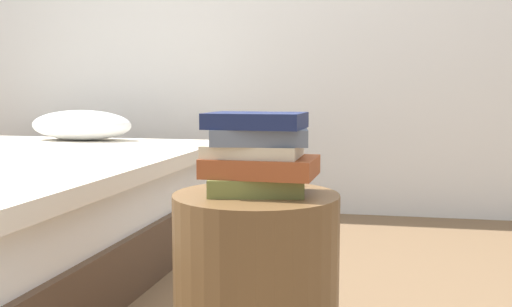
{
  "coord_description": "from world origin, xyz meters",
  "views": [
    {
      "loc": [
        0.27,
        -1.39,
        0.72
      ],
      "look_at": [
        0.0,
        0.0,
        0.56
      ],
      "focal_mm": 40.13,
      "sensor_mm": 36.0,
      "label": 1
    }
  ],
  "objects_px": {
    "book_rust": "(261,166)",
    "book_navy": "(254,121)",
    "book_cream": "(253,151)",
    "book_slate": "(260,136)",
    "side_table": "(256,283)",
    "book_olive": "(257,185)"
  },
  "relations": [
    {
      "from": "book_rust",
      "to": "book_navy",
      "type": "bearing_deg",
      "value": -140.09
    },
    {
      "from": "book_olive",
      "to": "book_cream",
      "type": "bearing_deg",
      "value": 137.43
    },
    {
      "from": "side_table",
      "to": "book_rust",
      "type": "height_order",
      "value": "book_rust"
    },
    {
      "from": "book_cream",
      "to": "book_navy",
      "type": "relative_size",
      "value": 0.99
    },
    {
      "from": "book_rust",
      "to": "book_navy",
      "type": "distance_m",
      "value": 0.12
    },
    {
      "from": "book_rust",
      "to": "book_slate",
      "type": "xyz_separation_m",
      "value": [
        -0.0,
        0.0,
        0.08
      ]
    },
    {
      "from": "book_rust",
      "to": "book_olive",
      "type": "bearing_deg",
      "value": -132.84
    },
    {
      "from": "book_olive",
      "to": "book_navy",
      "type": "distance_m",
      "value": 0.16
    },
    {
      "from": "book_slate",
      "to": "book_olive",
      "type": "bearing_deg",
      "value": -130.97
    },
    {
      "from": "book_navy",
      "to": "book_slate",
      "type": "bearing_deg",
      "value": 46.03
    },
    {
      "from": "book_cream",
      "to": "book_slate",
      "type": "relative_size",
      "value": 1.0
    },
    {
      "from": "side_table",
      "to": "book_slate",
      "type": "xyz_separation_m",
      "value": [
        0.01,
        0.01,
        0.38
      ]
    },
    {
      "from": "side_table",
      "to": "book_cream",
      "type": "xyz_separation_m",
      "value": [
        -0.01,
        0.01,
        0.34
      ]
    },
    {
      "from": "book_olive",
      "to": "book_slate",
      "type": "bearing_deg",
      "value": 47.12
    },
    {
      "from": "book_slate",
      "to": "book_cream",
      "type": "bearing_deg",
      "value": 170.9
    },
    {
      "from": "book_slate",
      "to": "book_navy",
      "type": "bearing_deg",
      "value": -145.14
    },
    {
      "from": "book_cream",
      "to": "book_slate",
      "type": "height_order",
      "value": "book_slate"
    },
    {
      "from": "book_olive",
      "to": "side_table",
      "type": "bearing_deg",
      "value": -149.15
    },
    {
      "from": "side_table",
      "to": "book_slate",
      "type": "height_order",
      "value": "book_slate"
    },
    {
      "from": "side_table",
      "to": "book_olive",
      "type": "distance_m",
      "value": 0.25
    },
    {
      "from": "book_navy",
      "to": "book_cream",
      "type": "bearing_deg",
      "value": 114.69
    },
    {
      "from": "book_cream",
      "to": "book_slate",
      "type": "bearing_deg",
      "value": 0.4
    }
  ]
}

